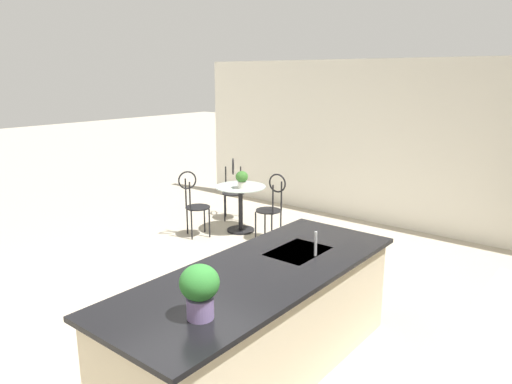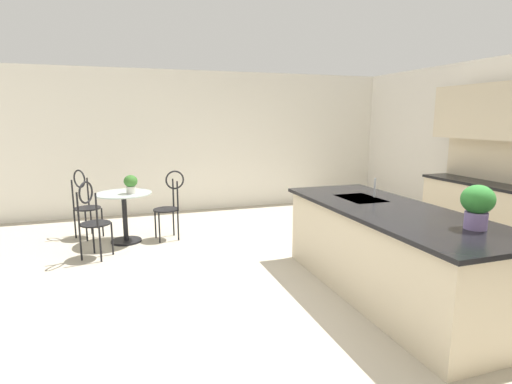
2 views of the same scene
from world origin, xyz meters
TOP-DOWN VIEW (x-y plane):
  - ground_plane at (0.00, 0.00)m, footprint 40.00×40.00m
  - wall_left_window at (-4.26, 0.00)m, footprint 0.12×7.80m
  - kitchen_island at (0.30, 0.85)m, footprint 2.80×1.06m
  - bistro_table at (-2.44, -1.71)m, footprint 0.80×0.80m
  - chair_near_window at (-2.40, -1.06)m, footprint 0.43×0.50m
  - chair_by_island at (-2.90, -2.28)m, footprint 0.53×0.53m
  - chair_toward_desk at (-1.80, -2.10)m, footprint 0.52×0.52m
  - sink_faucet at (-0.25, 1.03)m, footprint 0.02×0.02m
  - potted_plant_on_table at (-2.35, -1.60)m, footprint 0.19×0.19m
  - potted_plant_counter_far at (1.15, 1.03)m, footprint 0.26×0.26m

SIDE VIEW (x-z plane):
  - ground_plane at x=0.00m, z-range 0.00..0.00m
  - bistro_table at x=-2.44m, z-range 0.08..0.82m
  - kitchen_island at x=0.30m, z-range 0.00..0.92m
  - chair_near_window at x=-2.40m, z-range 0.05..1.09m
  - chair_by_island at x=-2.90m, z-range 0.05..1.09m
  - chair_toward_desk at x=-1.80m, z-range 0.05..1.09m
  - potted_plant_on_table at x=-2.35m, z-range 0.76..1.03m
  - sink_faucet at x=-0.25m, z-range 0.92..1.14m
  - potted_plant_counter_far at x=1.15m, z-range 0.95..1.31m
  - wall_left_window at x=-4.26m, z-range 0.00..2.70m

